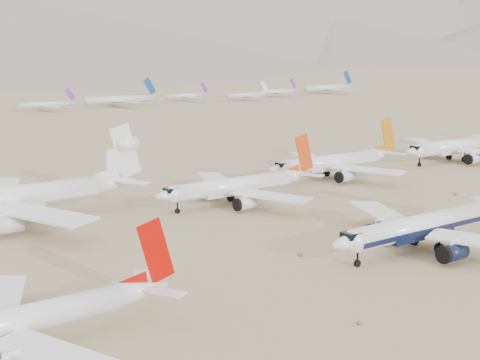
{
  "coord_description": "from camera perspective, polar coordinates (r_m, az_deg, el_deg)",
  "views": [
    {
      "loc": [
        -110.5,
        -78.9,
        39.83
      ],
      "look_at": [
        -17.43,
        52.81,
        7.0
      ],
      "focal_mm": 50.0,
      "sensor_mm": 36.0,
      "label": 1
    }
  ],
  "objects": [
    {
      "name": "ground",
      "position": [
        141.49,
        18.51,
        -5.46
      ],
      "size": [
        7000.0,
        7000.0,
        0.0
      ],
      "primitive_type": "plane",
      "color": "olive",
      "rests_on": "ground"
    },
    {
      "name": "main_airliner",
      "position": [
        137.58,
        15.9,
        -3.67
      ],
      "size": [
        50.09,
        48.92,
        17.68
      ],
      "color": "white",
      "rests_on": "ground"
    },
    {
      "name": "second_airliner",
      "position": [
        93.95,
        -18.03,
        -11.34
      ],
      "size": [
        42.9,
        41.93,
        15.21
      ],
      "color": "white",
      "rests_on": "ground"
    },
    {
      "name": "row2_navy_widebody",
      "position": [
        244.53,
        18.15,
        2.77
      ],
      "size": [
        51.31,
        50.17,
        18.25
      ],
      "color": "white",
      "rests_on": "ground"
    },
    {
      "name": "row2_gold_tail",
      "position": [
        204.49,
        8.14,
        1.53
      ],
      "size": [
        48.43,
        47.36,
        17.24
      ],
      "color": "white",
      "rests_on": "ground"
    },
    {
      "name": "row2_orange_tail",
      "position": [
        169.53,
        -0.08,
        -0.49
      ],
      "size": [
        46.0,
        45.0,
        16.41
      ],
      "color": "white",
      "rests_on": "ground"
    },
    {
      "name": "row2_white_trijet",
      "position": [
        159.21,
        -18.4,
        -1.34
      ],
      "size": [
        59.08,
        57.74,
        20.94
      ],
      "color": "white",
      "rests_on": "ground"
    },
    {
      "name": "distant_storage_row",
      "position": [
        429.34,
        -16.98,
        6.28
      ],
      "size": [
        577.87,
        58.52,
        16.24
      ],
      "color": "silver",
      "rests_on": "ground"
    },
    {
      "name": "foothills",
      "position": [
        1340.35,
        -7.02,
        12.59
      ],
      "size": [
        4637.5,
        1395.0,
        155.0
      ],
      "color": "slate",
      "rests_on": "ground"
    },
    {
      "name": "desert_scrub",
      "position": [
        104.62,
        19.39,
        -11.39
      ],
      "size": [
        206.06,
        121.67,
        0.63
      ],
      "color": "brown",
      "rests_on": "ground"
    }
  ]
}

